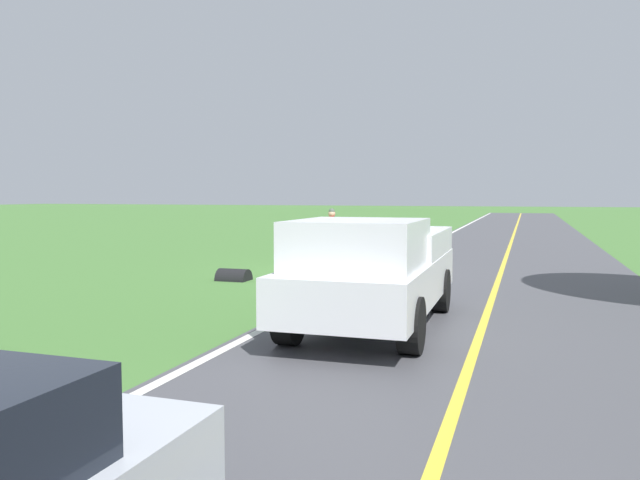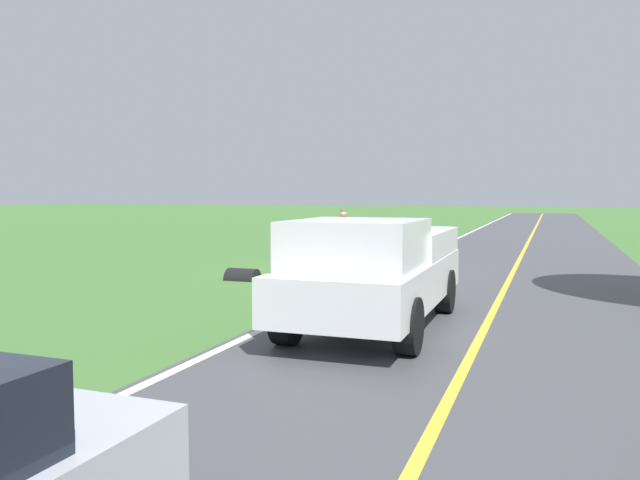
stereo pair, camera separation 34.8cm
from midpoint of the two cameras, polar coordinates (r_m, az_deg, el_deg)
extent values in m
plane|color=#427033|center=(17.62, 3.60, -3.01)|extent=(200.00, 200.00, 0.00)
cube|color=#47474C|center=(16.91, 17.33, -3.48)|extent=(7.12, 120.00, 0.00)
cube|color=silver|center=(17.41, 6.13, -3.09)|extent=(0.16, 117.60, 0.00)
cube|color=gold|center=(16.91, 17.33, -3.47)|extent=(0.14, 117.60, 0.00)
cylinder|color=#4C473D|center=(20.04, 2.76, -0.87)|extent=(0.18, 0.18, 0.88)
cylinder|color=#4C473D|center=(20.34, 2.44, -0.79)|extent=(0.18, 0.18, 0.88)
cube|color=red|center=(20.14, 2.61, 1.24)|extent=(0.42, 0.29, 0.58)
sphere|color=tan|center=(20.12, 2.61, 2.39)|extent=(0.23, 0.23, 0.23)
sphere|color=#4C564C|center=(20.12, 2.61, 2.60)|extent=(0.20, 0.20, 0.20)
cube|color=black|center=(20.32, 2.82, 1.35)|extent=(0.33, 0.22, 0.44)
cylinder|color=tan|center=(20.03, 3.28, 0.91)|extent=(0.10, 0.10, 0.58)
cylinder|color=tan|center=(20.22, 1.90, 0.94)|extent=(0.10, 0.10, 0.58)
cube|color=maroon|center=(20.32, 1.45, -1.41)|extent=(0.47, 0.23, 0.45)
cube|color=silver|center=(10.60, 6.12, -3.72)|extent=(2.05, 5.42, 0.70)
cube|color=silver|center=(9.38, 4.44, -0.37)|extent=(1.86, 2.18, 0.72)
cube|color=black|center=(9.37, 4.44, 0.07)|extent=(1.69, 1.31, 0.43)
cube|color=silver|center=(11.42, 12.01, -0.31)|extent=(0.13, 3.02, 0.45)
cube|color=silver|center=(11.82, 2.94, -0.08)|extent=(0.13, 3.02, 0.45)
cube|color=silver|center=(13.06, 8.81, 0.28)|extent=(1.84, 0.12, 0.45)
cylinder|color=black|center=(8.79, 9.14, -7.71)|extent=(0.31, 0.80, 0.80)
cylinder|color=black|center=(9.28, -1.94, -7.02)|extent=(0.31, 0.80, 0.80)
cylinder|color=black|center=(12.00, 12.05, -4.55)|extent=(0.31, 0.80, 0.80)
cylinder|color=black|center=(12.36, 3.73, -4.21)|extent=(0.31, 0.80, 0.80)
cylinder|color=black|center=(16.28, -6.42, -3.62)|extent=(0.80, 0.60, 0.60)
camera|label=1|loc=(0.17, -88.99, 0.07)|focal=35.31mm
camera|label=2|loc=(0.17, 91.01, -0.07)|focal=35.31mm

